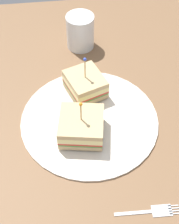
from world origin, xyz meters
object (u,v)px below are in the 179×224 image
Objects in this scene: sandwich_half_back at (83,84)px; drink_glass at (80,33)px; plate at (90,119)px; fork at (154,211)px; sandwich_half_front at (81,126)px.

sandwich_half_back reaches higher than drink_glass.
plate reaches higher than fork.
sandwich_half_front is at bearing 60.64° from plate.
sandwich_half_front is 0.87× the size of fork.
plate is at bearing 92.94° from sandwich_half_back.
fork is (-9.45, 30.02, -3.07)cm from sandwich_half_back.
sandwich_half_front reaches higher than fork.
drink_glass is (-1.14, -17.78, 0.76)cm from sandwich_half_back.
sandwich_half_front is 1.14× the size of drink_glass.
sandwich_half_back is (-1.71, -11.86, -0.01)cm from sandwich_half_front.
drink_glass is (-2.85, -29.64, 0.75)cm from sandwich_half_front.
sandwich_half_back is (0.41, -8.08, 2.77)cm from plate.
drink_glass reaches higher than fork.
sandwich_half_front is at bearing 84.50° from drink_glass.
drink_glass is at bearing -80.14° from fork.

